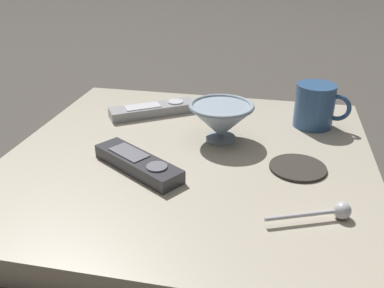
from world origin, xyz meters
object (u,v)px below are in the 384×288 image
Objects in this scene: cereal_bowl at (221,120)px; tv_remote_far at (153,110)px; drink_coaster at (298,168)px; coffee_mug at (315,106)px; teaspoon at (334,211)px; tv_remote_near at (138,163)px.

cereal_bowl is 0.20m from tv_remote_far.
tv_remote_far is 0.37m from drink_coaster.
teaspoon is (0.33, 0.01, -0.03)m from coffee_mug.
teaspoon is at bearing 40.85° from cereal_bowl.
tv_remote_near reaches higher than teaspoon.
coffee_mug is at bearing 121.37° from cereal_bowl.
teaspoon is at bearing 75.94° from tv_remote_near.
drink_coaster is at bearing 102.25° from tv_remote_near.
cereal_bowl is 0.69× the size of tv_remote_near.
tv_remote_far is 1.94× the size of drink_coaster.
tv_remote_near reaches higher than drink_coaster.
coffee_mug reaches higher than tv_remote_near.
tv_remote_far is (-0.10, -0.17, -0.03)m from cereal_bowl.
cereal_bowl is 0.19m from tv_remote_near.
teaspoon is at bearing 18.98° from drink_coaster.
cereal_bowl is 1.29× the size of drink_coaster.
cereal_bowl is 0.30m from teaspoon.
cereal_bowl is 1.11× the size of coffee_mug.
teaspoon and tv_remote_far have the same top height.
tv_remote_near reaches higher than tv_remote_far.
teaspoon is 0.63× the size of tv_remote_far.
tv_remote_near is 0.25m from tv_remote_far.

